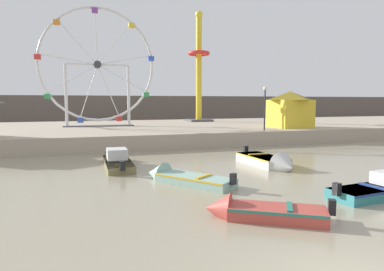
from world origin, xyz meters
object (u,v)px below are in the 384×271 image
at_px(motorboat_seafoam, 179,177).
at_px(motorboat_pale_grey, 271,162).
at_px(motorboat_olive_wood, 116,159).
at_px(carnival_booth_yellow_awning, 290,109).
at_px(motorboat_faded_red, 256,211).
at_px(drop_tower_yellow_tower, 199,70).
at_px(promenade_lamp_near, 265,101).
at_px(ferris_wheel_white_frame, 97,67).

relative_size(motorboat_seafoam, motorboat_pale_grey, 0.93).
distance_m(motorboat_olive_wood, carnival_booth_yellow_awning, 18.58).
xyz_separation_m(motorboat_faded_red, drop_tower_yellow_tower, (9.04, 30.81, 7.03)).
xyz_separation_m(drop_tower_yellow_tower, promenade_lamp_near, (0.69, -14.45, -3.72)).
distance_m(motorboat_faded_red, ferris_wheel_white_frame, 26.80).
bearing_deg(motorboat_olive_wood, drop_tower_yellow_tower, -30.19).
distance_m(motorboat_olive_wood, motorboat_faded_red, 11.29).
height_order(motorboat_pale_grey, motorboat_olive_wood, motorboat_pale_grey).
xyz_separation_m(motorboat_pale_grey, drop_tower_yellow_tower, (4.21, 23.64, 6.99)).
relative_size(motorboat_pale_grey, motorboat_olive_wood, 0.78).
relative_size(motorboat_faded_red, drop_tower_yellow_tower, 0.28).
distance_m(carnival_booth_yellow_awning, promenade_lamp_near, 4.63).
bearing_deg(promenade_lamp_near, motorboat_seafoam, -133.86).
relative_size(motorboat_seafoam, promenade_lamp_near, 1.19).
bearing_deg(motorboat_olive_wood, motorboat_pale_grey, -114.49).
relative_size(motorboat_seafoam, motorboat_faded_red, 1.19).
height_order(motorboat_faded_red, ferris_wheel_white_frame, ferris_wheel_white_frame).
xyz_separation_m(motorboat_pale_grey, ferris_wheel_white_frame, (-7.86, 18.63, 6.57)).
bearing_deg(promenade_lamp_near, motorboat_faded_red, -120.71).
distance_m(motorboat_pale_grey, promenade_lamp_near, 10.91).
distance_m(motorboat_faded_red, carnival_booth_yellow_awning, 23.29).
relative_size(motorboat_seafoam, drop_tower_yellow_tower, 0.33).
bearing_deg(motorboat_pale_grey, drop_tower_yellow_tower, 166.70).
bearing_deg(motorboat_pale_grey, ferris_wheel_white_frame, -160.34).
bearing_deg(motorboat_faded_red, drop_tower_yellow_tower, -73.83).
distance_m(motorboat_pale_grey, ferris_wheel_white_frame, 21.26).
bearing_deg(drop_tower_yellow_tower, ferris_wheel_white_frame, -157.43).
distance_m(ferris_wheel_white_frame, carnival_booth_yellow_awning, 18.61).
bearing_deg(carnival_booth_yellow_awning, motorboat_olive_wood, -156.56).
bearing_deg(drop_tower_yellow_tower, motorboat_seafoam, -111.23).
height_order(carnival_booth_yellow_awning, promenade_lamp_near, promenade_lamp_near).
bearing_deg(motorboat_faded_red, motorboat_pale_grey, -91.44).
bearing_deg(motorboat_pale_grey, motorboat_olive_wood, -118.63).
height_order(ferris_wheel_white_frame, carnival_booth_yellow_awning, ferris_wheel_white_frame).
distance_m(motorboat_olive_wood, drop_tower_yellow_tower, 24.30).
bearing_deg(motorboat_seafoam, carnival_booth_yellow_awning, -83.36).
bearing_deg(carnival_booth_yellow_awning, drop_tower_yellow_tower, 109.43).
distance_m(motorboat_seafoam, motorboat_pale_grey, 5.96).
relative_size(drop_tower_yellow_tower, carnival_booth_yellow_awning, 3.63).
distance_m(motorboat_seafoam, drop_tower_yellow_tower, 28.19).
height_order(motorboat_seafoam, motorboat_faded_red, motorboat_seafoam).
distance_m(motorboat_seafoam, ferris_wheel_white_frame, 21.59).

